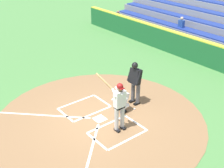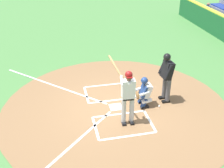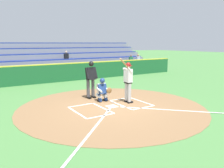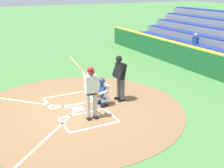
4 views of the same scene
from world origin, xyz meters
name	(u,v)px [view 4 (image 4 of 4)]	position (x,y,z in m)	size (l,w,h in m)	color
ground_plane	(78,109)	(0.00, 0.00, 0.00)	(120.00, 120.00, 0.00)	#4C8442
dirt_circle	(78,109)	(0.00, 0.00, 0.01)	(8.00, 8.00, 0.01)	olive
home_plate_and_chalk	(55,113)	(0.00, 0.88, 0.01)	(7.93, 4.91, 0.01)	white
batter	(91,89)	(-0.97, -0.14, 1.10)	(0.95, 0.68, 2.13)	#BCBCBC
catcher	(102,91)	(-0.11, -0.99, 0.59)	(0.59, 0.60, 1.13)	black
plate_umpire	(120,75)	(0.06, -1.84, 1.08)	(0.60, 0.44, 1.86)	#4C4C51
baseball	(117,104)	(-0.32, -1.50, 0.04)	(0.07, 0.07, 0.07)	white
backstop_wall	(223,68)	(0.00, -7.50, 0.65)	(22.00, 0.36, 1.31)	#1E6033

